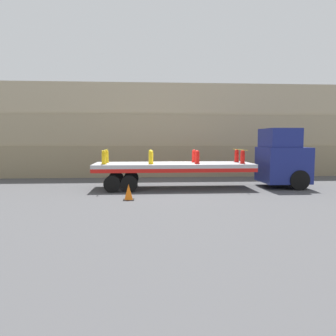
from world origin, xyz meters
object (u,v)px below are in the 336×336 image
fire_hydrant_yellow_near_1 (151,157)px  fire_hydrant_red_near_2 (197,157)px  traffic_cone (129,192)px  fire_hydrant_yellow_far_1 (151,156)px  fire_hydrant_red_far_2 (194,156)px  fire_hydrant_yellow_near_0 (104,158)px  fire_hydrant_red_far_3 (237,156)px  truck_cab (284,159)px  fire_hydrant_yellow_far_0 (106,156)px  flatbed_trailer (165,168)px  fire_hydrant_red_near_3 (243,157)px

fire_hydrant_yellow_near_1 → fire_hydrant_red_near_2: (2.45, 0.00, 0.00)m
traffic_cone → fire_hydrant_yellow_far_1: bearing=75.1°
fire_hydrant_red_far_2 → traffic_cone: fire_hydrant_red_far_2 is taller
fire_hydrant_yellow_near_0 → fire_hydrant_red_far_3: same height
fire_hydrant_red_far_2 → truck_cab: bearing=-6.5°
fire_hydrant_yellow_near_0 → fire_hydrant_red_far_3: bearing=8.8°
fire_hydrant_yellow_far_1 → traffic_cone: 4.30m
fire_hydrant_yellow_near_0 → fire_hydrant_red_far_3: 7.42m
fire_hydrant_red_near_2 → fire_hydrant_red_far_2: same height
fire_hydrant_yellow_far_0 → fire_hydrant_red_far_3: bearing=0.0°
flatbed_trailer → fire_hydrant_red_near_2: (1.67, -0.57, 0.59)m
truck_cab → fire_hydrant_red_far_3: 2.58m
fire_hydrant_red_far_2 → fire_hydrant_red_near_3: size_ratio=1.00×
truck_cab → fire_hydrant_red_near_3: 2.58m
fire_hydrant_yellow_near_1 → fire_hydrant_yellow_far_1: size_ratio=1.00×
fire_hydrant_red_near_2 → fire_hydrant_red_far_3: bearing=25.0°
fire_hydrant_yellow_near_0 → fire_hydrant_red_near_2: size_ratio=1.00×
fire_hydrant_red_near_3 → traffic_cone: bearing=-154.8°
fire_hydrant_yellow_near_0 → fire_hydrant_yellow_far_0: 1.14m
truck_cab → fire_hydrant_yellow_near_0: 9.87m
fire_hydrant_red_near_3 → fire_hydrant_red_far_3: 1.14m
flatbed_trailer → fire_hydrant_yellow_far_1: size_ratio=11.85×
fire_hydrant_red_near_3 → traffic_cone: (-5.94, -2.79, -1.38)m
fire_hydrant_red_near_2 → traffic_cone: size_ratio=1.02×
fire_hydrant_yellow_near_0 → fire_hydrant_yellow_far_1: size_ratio=1.00×
truck_cab → flatbed_trailer: 6.64m
fire_hydrant_red_near_2 → fire_hydrant_red_near_3: 2.45m
truck_cab → fire_hydrant_yellow_far_0: 9.87m
fire_hydrant_yellow_near_0 → flatbed_trailer: bearing=10.0°
fire_hydrant_red_near_3 → fire_hydrant_red_far_3: (0.00, 1.14, 0.00)m
truck_cab → traffic_cone: bearing=-158.3°
fire_hydrant_red_near_2 → fire_hydrant_red_far_2: 1.14m
fire_hydrant_yellow_near_0 → traffic_cone: 3.42m
fire_hydrant_yellow_near_0 → fire_hydrant_yellow_near_1: same height
fire_hydrant_red_near_3 → fire_hydrant_yellow_far_1: bearing=166.9°
fire_hydrant_red_near_3 → fire_hydrant_yellow_far_0: bearing=171.2°
fire_hydrant_yellow_far_1 → flatbed_trailer: bearing=-36.2°
flatbed_trailer → fire_hydrant_red_far_3: bearing=7.9°
fire_hydrant_yellow_near_1 → traffic_cone: (-1.05, -2.79, -1.38)m
fire_hydrant_red_near_2 → fire_hydrant_yellow_near_1: bearing=180.0°
truck_cab → fire_hydrant_yellow_far_0: truck_cab is taller
fire_hydrant_yellow_far_0 → fire_hydrant_red_near_2: size_ratio=1.00×
fire_hydrant_yellow_far_1 → fire_hydrant_red_far_2: bearing=0.0°
fire_hydrant_yellow_far_1 → fire_hydrant_red_near_2: 2.70m
fire_hydrant_yellow_near_0 → fire_hydrant_red_near_3: 7.34m
fire_hydrant_yellow_far_1 → traffic_cone: fire_hydrant_yellow_far_1 is taller
fire_hydrant_red_far_3 → traffic_cone: 7.25m
truck_cab → fire_hydrant_red_far_3: bearing=167.2°
truck_cab → fire_hydrant_yellow_near_1: truck_cab is taller
fire_hydrant_yellow_far_0 → fire_hydrant_red_far_3: size_ratio=1.00×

